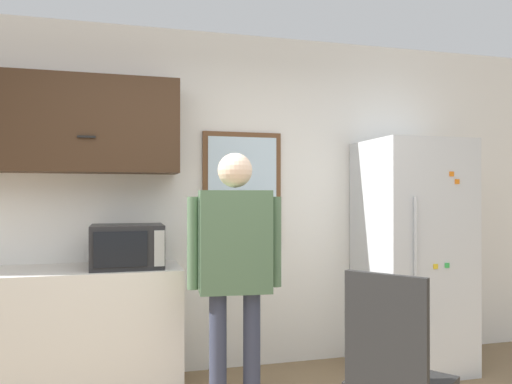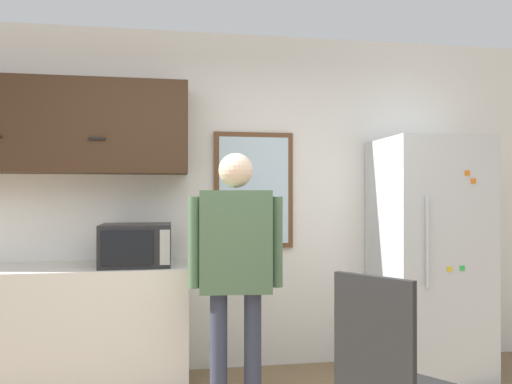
% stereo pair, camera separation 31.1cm
% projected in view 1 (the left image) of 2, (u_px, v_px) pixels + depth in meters
% --- Properties ---
extents(back_wall, '(6.00, 0.06, 2.70)m').
position_uv_depth(back_wall, '(204.00, 200.00, 4.00)').
color(back_wall, white).
rests_on(back_wall, ground_plane).
extents(counter, '(1.97, 0.60, 0.89)m').
position_uv_depth(counter, '(33.00, 336.00, 3.36)').
color(counter, silver).
rests_on(counter, ground_plane).
extents(upper_cabinets, '(1.97, 0.36, 0.68)m').
position_uv_depth(upper_cabinets, '(36.00, 124.00, 3.49)').
color(upper_cabinets, '#3D2819').
extents(microwave, '(0.49, 0.41, 0.30)m').
position_uv_depth(microwave, '(127.00, 246.00, 3.47)').
color(microwave, '#232326').
rests_on(microwave, counter).
extents(person, '(0.60, 0.26, 1.66)m').
position_uv_depth(person, '(235.00, 255.00, 3.15)').
color(person, '#33384C').
rests_on(person, ground_plane).
extents(refrigerator, '(0.75, 0.75, 1.83)m').
position_uv_depth(refrigerator, '(412.00, 254.00, 4.04)').
color(refrigerator, silver).
rests_on(refrigerator, ground_plane).
extents(chair, '(0.64, 0.64, 1.01)m').
position_uv_depth(chair, '(394.00, 366.00, 2.50)').
color(chair, black).
rests_on(chair, ground_plane).
extents(window, '(0.65, 0.05, 0.94)m').
position_uv_depth(window, '(242.00, 190.00, 4.04)').
color(window, brown).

